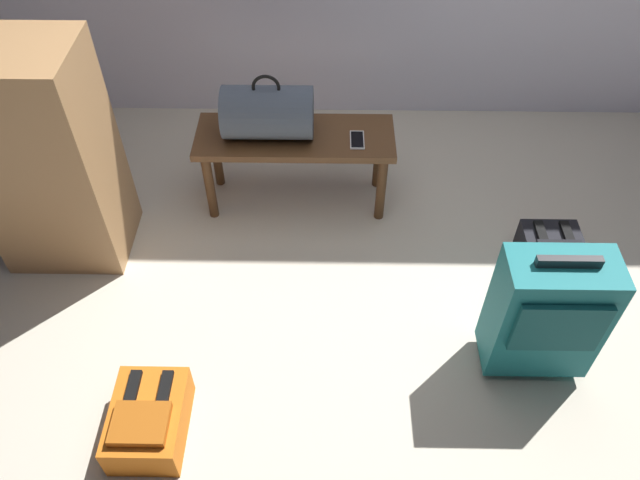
% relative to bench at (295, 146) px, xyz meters
% --- Properties ---
extents(ground_plane, '(6.60, 6.60, 0.00)m').
position_rel_bench_xyz_m(ground_plane, '(0.44, -0.70, -0.37)').
color(ground_plane, beige).
extents(bench, '(1.00, 0.36, 0.44)m').
position_rel_bench_xyz_m(bench, '(0.00, 0.00, 0.00)').
color(bench, brown).
rests_on(bench, ground).
extents(duffel_bag_slate, '(0.44, 0.26, 0.34)m').
position_rel_bench_xyz_m(duffel_bag_slate, '(-0.13, -0.00, 0.20)').
color(duffel_bag_slate, '#475160').
rests_on(duffel_bag_slate, bench).
extents(cell_phone, '(0.07, 0.14, 0.01)m').
position_rel_bench_xyz_m(cell_phone, '(0.31, -0.05, 0.07)').
color(cell_phone, silver).
rests_on(cell_phone, bench).
extents(suitcase_upright_teal, '(0.43, 0.25, 0.67)m').
position_rel_bench_xyz_m(suitcase_upright_teal, '(1.04, -1.02, -0.02)').
color(suitcase_upright_teal, '#14666B').
rests_on(suitcase_upright_teal, ground).
extents(backpack_orange, '(0.28, 0.38, 0.21)m').
position_rel_bench_xyz_m(backpack_orange, '(-0.52, -1.37, -0.28)').
color(backpack_orange, orange).
rests_on(backpack_orange, ground).
extents(backpack_dark, '(0.28, 0.38, 0.21)m').
position_rel_bench_xyz_m(backpack_dark, '(1.27, -0.50, -0.28)').
color(backpack_dark, black).
rests_on(backpack_dark, ground).
extents(side_cabinet, '(0.56, 0.44, 1.10)m').
position_rel_bench_xyz_m(side_cabinet, '(-1.11, -0.34, 0.18)').
color(side_cabinet, '#A87A4C').
rests_on(side_cabinet, ground).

